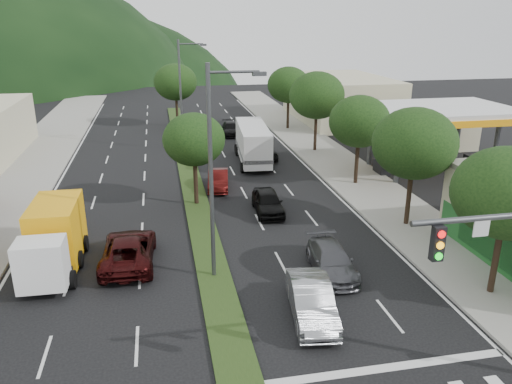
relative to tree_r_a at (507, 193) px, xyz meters
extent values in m
cube|color=gray|center=(0.50, 21.00, -4.75)|extent=(5.00, 90.00, 0.15)
cube|color=gray|center=(-25.00, 21.00, -4.75)|extent=(6.00, 90.00, 0.15)
cube|color=#1E3413|center=(-12.00, 24.00, -4.76)|extent=(1.60, 56.00, 0.12)
cylinder|color=#47494C|center=(-4.40, -5.50, 1.48)|extent=(6.00, 0.18, 0.18)
cube|color=black|center=(-6.60, -5.65, 0.88)|extent=(0.35, 0.25, 1.05)
cube|color=silver|center=(7.00, 18.00, 0.18)|extent=(12.00, 8.00, 0.50)
cube|color=#FFA00D|center=(7.00, 18.00, -0.17)|extent=(12.20, 8.20, 0.50)
cylinder|color=#47494C|center=(3.00, 15.50, -2.52)|extent=(0.36, 0.36, 4.60)
cylinder|color=#47494C|center=(11.00, 15.50, -2.52)|extent=(0.36, 0.36, 4.60)
cylinder|color=#47494C|center=(3.00, 20.50, -2.52)|extent=(0.36, 0.36, 4.60)
cylinder|color=#47494C|center=(11.00, 20.50, -2.52)|extent=(0.36, 0.36, 4.60)
cube|color=black|center=(3.00, 18.00, -4.27)|extent=(0.80, 1.60, 1.10)
cube|color=black|center=(11.00, 18.00, -4.27)|extent=(0.80, 1.60, 1.10)
cube|color=beige|center=(7.50, 40.00, -2.22)|extent=(10.00, 16.00, 5.20)
cylinder|color=black|center=(0.00, 0.00, -2.85)|extent=(0.28, 0.28, 3.64)
ellipsoid|color=black|center=(0.00, 0.00, 0.01)|extent=(4.60, 4.60, 3.91)
cylinder|color=black|center=(0.00, 8.00, -2.77)|extent=(0.28, 0.28, 3.81)
ellipsoid|color=black|center=(0.00, 8.00, 0.23)|extent=(4.80, 4.80, 4.08)
cylinder|color=black|center=(0.00, 16.00, -2.88)|extent=(0.28, 0.28, 3.58)
ellipsoid|color=black|center=(0.00, 16.00, -0.06)|extent=(4.40, 4.40, 3.74)
cylinder|color=black|center=(0.00, 26.00, -2.71)|extent=(0.28, 0.28, 3.92)
ellipsoid|color=black|center=(0.00, 26.00, 0.37)|extent=(5.00, 5.00, 4.25)
cylinder|color=black|center=(0.00, 36.00, -2.82)|extent=(0.28, 0.28, 3.70)
ellipsoid|color=black|center=(0.00, 36.00, 0.08)|extent=(4.60, 4.60, 3.91)
cylinder|color=black|center=(-12.00, 14.00, -3.02)|extent=(0.28, 0.28, 3.36)
ellipsoid|color=black|center=(-12.00, 14.00, -0.38)|extent=(4.00, 4.00, 3.40)
cylinder|color=black|center=(-12.00, 40.00, -2.80)|extent=(0.28, 0.28, 3.81)
ellipsoid|color=black|center=(-12.00, 40.00, 0.20)|extent=(4.80, 4.80, 4.08)
cylinder|color=#47494C|center=(-12.00, 4.00, 0.18)|extent=(0.20, 0.20, 10.00)
cylinder|color=#47494C|center=(-10.90, 4.00, 4.78)|extent=(2.20, 0.12, 0.12)
cube|color=#47494C|center=(-9.80, 4.00, 4.68)|extent=(0.60, 0.25, 0.18)
cylinder|color=#47494C|center=(-12.00, 29.00, 0.18)|extent=(0.20, 0.20, 10.00)
cylinder|color=#47494C|center=(-10.90, 29.00, 4.78)|extent=(2.20, 0.12, 0.12)
cube|color=#47494C|center=(-9.80, 29.00, 4.68)|extent=(0.60, 0.25, 0.18)
imported|color=#929599|center=(-8.44, -0.17, -4.06)|extent=(2.20, 4.81, 1.53)
imported|color=black|center=(-16.03, 6.18, -4.06)|extent=(2.76, 5.56, 1.51)
imported|color=black|center=(-7.66, 11.69, -4.10)|extent=(1.91, 4.32, 1.45)
imported|color=#535358|center=(-6.34, 3.29, -4.16)|extent=(2.14, 4.65, 1.32)
imported|color=#420C0B|center=(-10.17, 17.00, -4.15)|extent=(1.95, 4.22, 1.34)
imported|color=black|center=(-5.26, 24.29, -4.22)|extent=(2.03, 4.36, 1.21)
imported|color=#4E4F54|center=(-10.50, 29.45, -4.15)|extent=(1.62, 3.95, 1.34)
imported|color=black|center=(-6.64, 34.45, -4.17)|extent=(2.08, 4.57, 1.30)
cube|color=white|center=(-19.59, 3.81, -3.29)|extent=(2.12, 1.57, 2.20)
cube|color=#F8A80D|center=(-19.53, 7.35, -3.20)|extent=(2.27, 4.05, 2.96)
cube|color=black|center=(-19.54, 6.58, -4.39)|extent=(2.01, 5.58, 0.29)
cylinder|color=black|center=(-18.48, 4.20, -4.39)|extent=(0.30, 0.87, 0.86)
cylinder|color=black|center=(-20.68, 4.24, -4.39)|extent=(0.30, 0.87, 0.86)
cylinder|color=black|center=(-18.45, 6.28, -4.39)|extent=(0.30, 0.87, 0.86)
cylinder|color=black|center=(-20.64, 6.32, -4.39)|extent=(0.30, 0.87, 0.86)
cylinder|color=black|center=(-18.41, 8.17, -4.39)|extent=(0.30, 0.87, 0.86)
cylinder|color=black|center=(-20.61, 8.21, -4.39)|extent=(0.30, 0.87, 0.86)
cube|color=silver|center=(-6.35, 23.51, -3.03)|extent=(2.96, 8.42, 2.75)
cube|color=#5D5D61|center=(-6.35, 23.51, -3.72)|extent=(3.02, 8.43, 0.32)
cylinder|color=black|center=(-7.23, 26.90, -4.41)|extent=(0.39, 0.85, 0.83)
cylinder|color=black|center=(-4.94, 26.72, -4.41)|extent=(0.39, 0.85, 0.83)
cylinder|color=black|center=(-7.31, 25.91, -4.41)|extent=(0.39, 0.85, 0.83)
cylinder|color=black|center=(-5.02, 25.73, -4.41)|extent=(0.39, 0.85, 0.83)
cylinder|color=black|center=(-7.74, 20.64, -4.41)|extent=(0.39, 0.85, 0.83)
cylinder|color=black|center=(-5.45, 20.46, -4.41)|extent=(0.39, 0.85, 0.83)
camera|label=1|loc=(-14.16, -17.27, 6.91)|focal=35.00mm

